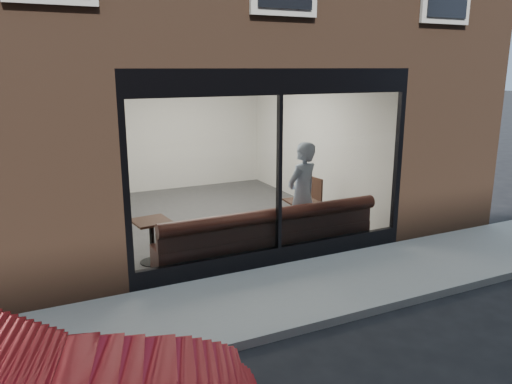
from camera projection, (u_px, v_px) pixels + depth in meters
name	position (u px, v px, depth m)	size (l,w,h in m)	color
ground	(351.00, 317.00, 6.61)	(120.00, 120.00, 0.00)	black
sidewalk_near	(311.00, 287.00, 7.48)	(40.00, 2.00, 0.01)	gray
kerb_near	(354.00, 314.00, 6.55)	(40.00, 0.10, 0.12)	gray
host_building_pier_left	(16.00, 139.00, 11.62)	(2.50, 12.00, 3.20)	brown
host_building_pier_right	(295.00, 123.00, 14.79)	(2.50, 12.00, 3.20)	brown
host_building_backfill	(145.00, 120.00, 15.82)	(5.00, 6.00, 3.20)	brown
cafe_floor	(215.00, 217.00, 10.97)	(6.00, 6.00, 0.00)	#2D2D30
cafe_ceiling	(212.00, 69.00, 10.20)	(6.00, 6.00, 0.00)	white
cafe_wall_back	(172.00, 130.00, 13.20)	(5.00, 5.00, 0.00)	silver
cafe_wall_left	(91.00, 154.00, 9.53)	(6.00, 6.00, 0.00)	silver
cafe_wall_right	(313.00, 139.00, 11.64)	(6.00, 6.00, 0.00)	silver
storefront_kick	(278.00, 255.00, 8.36)	(5.00, 0.10, 0.30)	black
storefront_header	(280.00, 82.00, 7.67)	(5.00, 0.10, 0.40)	black
storefront_mullion	(279.00, 174.00, 8.02)	(0.06, 0.10, 2.50)	black
storefront_glass	(280.00, 174.00, 8.00)	(4.80, 4.80, 0.00)	white
banquette	(267.00, 244.00, 8.69)	(4.00, 0.55, 0.45)	#361713
person	(302.00, 195.00, 9.02)	(0.71, 0.46, 1.94)	#98ACC7
cafe_table_left	(151.00, 221.00, 8.25)	(0.58, 0.58, 0.04)	#311B13
cafe_table_right	(302.00, 201.00, 9.47)	(0.56, 0.56, 0.04)	#311B13
cafe_chair_right	(308.00, 211.00, 10.62)	(0.46, 0.46, 0.04)	#311B13
wall_poster	(104.00, 173.00, 8.62)	(0.02, 0.61, 0.81)	white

